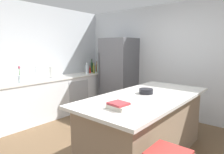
{
  "coord_description": "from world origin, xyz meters",
  "views": [
    {
      "loc": [
        1.88,
        -2.08,
        1.6
      ],
      "look_at": [
        -0.69,
        0.96,
        1.0
      ],
      "focal_mm": 31.12,
      "sensor_mm": 36.0,
      "label": 1
    }
  ],
  "objects_px": {
    "paper_towel_roll": "(51,72)",
    "olive_oil_bottle": "(94,69)",
    "gin_bottle": "(98,68)",
    "soda_bottle": "(87,69)",
    "cookbook_stack": "(118,106)",
    "mixing_bowl": "(146,91)",
    "wine_bottle": "(92,67)",
    "vinegar_bottle": "(97,68)",
    "flower_vase": "(20,78)",
    "refrigerator": "(119,74)",
    "kitchen_island": "(146,125)",
    "sink_faucet": "(36,73)",
    "hot_sauce_bottle": "(90,70)"
  },
  "relations": [
    {
      "from": "vinegar_bottle",
      "to": "cookbook_stack",
      "type": "relative_size",
      "value": 1.29
    },
    {
      "from": "vinegar_bottle",
      "to": "soda_bottle",
      "type": "xyz_separation_m",
      "value": [
        0.09,
        -0.48,
        0.01
      ]
    },
    {
      "from": "kitchen_island",
      "to": "refrigerator",
      "type": "xyz_separation_m",
      "value": [
        -1.72,
        1.52,
        0.46
      ]
    },
    {
      "from": "sink_faucet",
      "to": "flower_vase",
      "type": "bearing_deg",
      "value": -77.32
    },
    {
      "from": "flower_vase",
      "to": "hot_sauce_bottle",
      "type": "relative_size",
      "value": 1.57
    },
    {
      "from": "paper_towel_roll",
      "to": "wine_bottle",
      "type": "xyz_separation_m",
      "value": [
        -0.06,
        1.37,
        0.02
      ]
    },
    {
      "from": "flower_vase",
      "to": "cookbook_stack",
      "type": "distance_m",
      "value": 2.62
    },
    {
      "from": "flower_vase",
      "to": "refrigerator",
      "type": "bearing_deg",
      "value": 69.2
    },
    {
      "from": "vinegar_bottle",
      "to": "wine_bottle",
      "type": "relative_size",
      "value": 0.79
    },
    {
      "from": "wine_bottle",
      "to": "soda_bottle",
      "type": "relative_size",
      "value": 1.22
    },
    {
      "from": "sink_faucet",
      "to": "soda_bottle",
      "type": "bearing_deg",
      "value": 87.26
    },
    {
      "from": "kitchen_island",
      "to": "flower_vase",
      "type": "distance_m",
      "value": 2.68
    },
    {
      "from": "hot_sauce_bottle",
      "to": "soda_bottle",
      "type": "relative_size",
      "value": 0.68
    },
    {
      "from": "flower_vase",
      "to": "vinegar_bottle",
      "type": "relative_size",
      "value": 1.1
    },
    {
      "from": "soda_bottle",
      "to": "sink_faucet",
      "type": "bearing_deg",
      "value": -92.74
    },
    {
      "from": "sink_faucet",
      "to": "soda_bottle",
      "type": "xyz_separation_m",
      "value": [
        0.07,
        1.45,
        -0.03
      ]
    },
    {
      "from": "wine_bottle",
      "to": "mixing_bowl",
      "type": "height_order",
      "value": "wine_bottle"
    },
    {
      "from": "vinegar_bottle",
      "to": "hot_sauce_bottle",
      "type": "height_order",
      "value": "vinegar_bottle"
    },
    {
      "from": "refrigerator",
      "to": "flower_vase",
      "type": "distance_m",
      "value": 2.33
    },
    {
      "from": "vinegar_bottle",
      "to": "gin_bottle",
      "type": "xyz_separation_m",
      "value": [
        0.14,
        -0.09,
        0.0
      ]
    },
    {
      "from": "soda_bottle",
      "to": "cookbook_stack",
      "type": "distance_m",
      "value": 3.28
    },
    {
      "from": "flower_vase",
      "to": "sink_faucet",
      "type": "bearing_deg",
      "value": 102.68
    },
    {
      "from": "paper_towel_roll",
      "to": "soda_bottle",
      "type": "height_order",
      "value": "soda_bottle"
    },
    {
      "from": "vinegar_bottle",
      "to": "olive_oil_bottle",
      "type": "bearing_deg",
      "value": -59.87
    },
    {
      "from": "sink_faucet",
      "to": "olive_oil_bottle",
      "type": "xyz_separation_m",
      "value": [
        0.14,
        1.64,
        -0.04
      ]
    },
    {
      "from": "kitchen_island",
      "to": "soda_bottle",
      "type": "height_order",
      "value": "soda_bottle"
    },
    {
      "from": "refrigerator",
      "to": "cookbook_stack",
      "type": "bearing_deg",
      "value": -51.81
    },
    {
      "from": "vinegar_bottle",
      "to": "soda_bottle",
      "type": "relative_size",
      "value": 0.97
    },
    {
      "from": "flower_vase",
      "to": "mixing_bowl",
      "type": "distance_m",
      "value": 2.59
    },
    {
      "from": "wine_bottle",
      "to": "hot_sauce_bottle",
      "type": "bearing_deg",
      "value": -56.55
    },
    {
      "from": "kitchen_island",
      "to": "olive_oil_bottle",
      "type": "bearing_deg",
      "value": 150.94
    },
    {
      "from": "wine_bottle",
      "to": "soda_bottle",
      "type": "bearing_deg",
      "value": -69.78
    },
    {
      "from": "kitchen_island",
      "to": "sink_faucet",
      "type": "height_order",
      "value": "sink_faucet"
    },
    {
      "from": "paper_towel_roll",
      "to": "olive_oil_bottle",
      "type": "distance_m",
      "value": 1.28
    },
    {
      "from": "kitchen_island",
      "to": "vinegar_bottle",
      "type": "xyz_separation_m",
      "value": [
        -2.66,
        1.67,
        0.55
      ]
    },
    {
      "from": "kitchen_island",
      "to": "wine_bottle",
      "type": "height_order",
      "value": "wine_bottle"
    },
    {
      "from": "vinegar_bottle",
      "to": "mixing_bowl",
      "type": "xyz_separation_m",
      "value": [
        2.59,
        -1.58,
        -0.06
      ]
    },
    {
      "from": "sink_faucet",
      "to": "mixing_bowl",
      "type": "relative_size",
      "value": 1.42
    },
    {
      "from": "gin_bottle",
      "to": "cookbook_stack",
      "type": "height_order",
      "value": "gin_bottle"
    },
    {
      "from": "wine_bottle",
      "to": "paper_towel_roll",
      "type": "bearing_deg",
      "value": -87.29
    },
    {
      "from": "kitchen_island",
      "to": "hot_sauce_bottle",
      "type": "height_order",
      "value": "hot_sauce_bottle"
    },
    {
      "from": "cookbook_stack",
      "to": "mixing_bowl",
      "type": "height_order",
      "value": "mixing_bowl"
    },
    {
      "from": "cookbook_stack",
      "to": "paper_towel_roll",
      "type": "bearing_deg",
      "value": 162.14
    },
    {
      "from": "flower_vase",
      "to": "gin_bottle",
      "type": "bearing_deg",
      "value": 89.23
    },
    {
      "from": "soda_bottle",
      "to": "gin_bottle",
      "type": "bearing_deg",
      "value": 82.56
    },
    {
      "from": "hot_sauce_bottle",
      "to": "gin_bottle",
      "type": "bearing_deg",
      "value": 84.67
    },
    {
      "from": "vinegar_bottle",
      "to": "cookbook_stack",
      "type": "bearing_deg",
      "value": -41.6
    },
    {
      "from": "refrigerator",
      "to": "flower_vase",
      "type": "bearing_deg",
      "value": -110.8
    },
    {
      "from": "olive_oil_bottle",
      "to": "gin_bottle",
      "type": "bearing_deg",
      "value": 96.83
    },
    {
      "from": "gin_bottle",
      "to": "soda_bottle",
      "type": "height_order",
      "value": "soda_bottle"
    }
  ]
}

